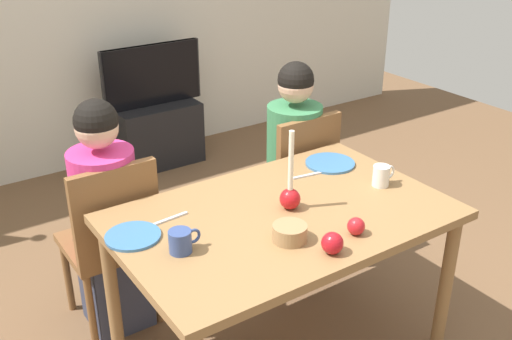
{
  "coord_description": "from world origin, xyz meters",
  "views": [
    {
      "loc": [
        -1.32,
        -1.76,
        1.99
      ],
      "look_at": [
        0.0,
        0.2,
        0.87
      ],
      "focal_mm": 42.03,
      "sensor_mm": 36.0,
      "label": 1
    }
  ],
  "objects_px": {
    "chair_left": "(112,236)",
    "apple_near_candle": "(356,226)",
    "plate_left": "(133,236)",
    "mug_right": "(382,176)",
    "person_right_child": "(293,167)",
    "candle_centerpiece": "(290,193)",
    "chair_right": "(296,179)",
    "tv": "(152,75)",
    "apple_by_left_plate": "(332,243)",
    "tv_stand": "(157,133)",
    "bowl_walnuts": "(290,233)",
    "person_left_child": "(108,222)",
    "mug_left": "(181,241)",
    "dining_table": "(282,230)",
    "plate_right": "(330,163)"
  },
  "relations": [
    {
      "from": "person_right_child",
      "to": "candle_centerpiece",
      "type": "distance_m",
      "value": 0.84
    },
    {
      "from": "tv_stand",
      "to": "plate_left",
      "type": "bearing_deg",
      "value": -116.75
    },
    {
      "from": "person_right_child",
      "to": "bowl_walnuts",
      "type": "xyz_separation_m",
      "value": [
        -0.65,
        -0.83,
        0.21
      ]
    },
    {
      "from": "chair_right",
      "to": "apple_near_candle",
      "type": "distance_m",
      "value": 1.03
    },
    {
      "from": "tv_stand",
      "to": "candle_centerpiece",
      "type": "xyz_separation_m",
      "value": [
        -0.43,
        -2.29,
        0.58
      ]
    },
    {
      "from": "chair_right",
      "to": "tv_stand",
      "type": "distance_m",
      "value": 1.72
    },
    {
      "from": "tv_stand",
      "to": "person_right_child",
      "type": "bearing_deg",
      "value": -87.45
    },
    {
      "from": "apple_near_candle",
      "to": "apple_by_left_plate",
      "type": "relative_size",
      "value": 0.84
    },
    {
      "from": "person_right_child",
      "to": "plate_left",
      "type": "bearing_deg",
      "value": -157.66
    },
    {
      "from": "plate_left",
      "to": "mug_right",
      "type": "distance_m",
      "value": 1.15
    },
    {
      "from": "apple_near_candle",
      "to": "apple_by_left_plate",
      "type": "height_order",
      "value": "apple_by_left_plate"
    },
    {
      "from": "chair_left",
      "to": "apple_by_left_plate",
      "type": "xyz_separation_m",
      "value": [
        0.51,
        -0.96,
        0.28
      ]
    },
    {
      "from": "candle_centerpiece",
      "to": "bowl_walnuts",
      "type": "bearing_deg",
      "value": -127.08
    },
    {
      "from": "person_left_child",
      "to": "tv",
      "type": "height_order",
      "value": "person_left_child"
    },
    {
      "from": "chair_left",
      "to": "candle_centerpiece",
      "type": "height_order",
      "value": "candle_centerpiece"
    },
    {
      "from": "chair_right",
      "to": "mug_right",
      "type": "height_order",
      "value": "chair_right"
    },
    {
      "from": "chair_right",
      "to": "tv",
      "type": "height_order",
      "value": "tv"
    },
    {
      "from": "person_right_child",
      "to": "mug_right",
      "type": "relative_size",
      "value": 9.63
    },
    {
      "from": "person_right_child",
      "to": "plate_right",
      "type": "distance_m",
      "value": 0.43
    },
    {
      "from": "person_left_child",
      "to": "apple_by_left_plate",
      "type": "xyz_separation_m",
      "value": [
        0.51,
        -0.99,
        0.22
      ]
    },
    {
      "from": "tv_stand",
      "to": "apple_by_left_plate",
      "type": "xyz_separation_m",
      "value": [
        -0.5,
        -2.65,
        0.55
      ]
    },
    {
      "from": "bowl_walnuts",
      "to": "apple_by_left_plate",
      "type": "height_order",
      "value": "apple_by_left_plate"
    },
    {
      "from": "dining_table",
      "to": "plate_right",
      "type": "xyz_separation_m",
      "value": [
        0.48,
        0.26,
        0.09
      ]
    },
    {
      "from": "plate_left",
      "to": "tv_stand",
      "type": "bearing_deg",
      "value": 63.25
    },
    {
      "from": "plate_right",
      "to": "person_left_child",
      "type": "bearing_deg",
      "value": 159.58
    },
    {
      "from": "plate_left",
      "to": "mug_right",
      "type": "height_order",
      "value": "mug_right"
    },
    {
      "from": "dining_table",
      "to": "mug_right",
      "type": "bearing_deg",
      "value": -4.87
    },
    {
      "from": "chair_left",
      "to": "apple_near_candle",
      "type": "xyz_separation_m",
      "value": [
        0.67,
        -0.91,
        0.27
      ]
    },
    {
      "from": "apple_near_candle",
      "to": "tv_stand",
      "type": "bearing_deg",
      "value": 82.6
    },
    {
      "from": "plate_left",
      "to": "apple_near_candle",
      "type": "distance_m",
      "value": 0.87
    },
    {
      "from": "plate_left",
      "to": "mug_left",
      "type": "distance_m",
      "value": 0.23
    },
    {
      "from": "plate_left",
      "to": "mug_left",
      "type": "bearing_deg",
      "value": -60.08
    },
    {
      "from": "chair_right",
      "to": "apple_near_candle",
      "type": "xyz_separation_m",
      "value": [
        -0.41,
        -0.91,
        0.27
      ]
    },
    {
      "from": "candle_centerpiece",
      "to": "apple_near_candle",
      "type": "relative_size",
      "value": 4.97
    },
    {
      "from": "person_left_child",
      "to": "candle_centerpiece",
      "type": "height_order",
      "value": "person_left_child"
    },
    {
      "from": "chair_left",
      "to": "chair_right",
      "type": "distance_m",
      "value": 1.09
    },
    {
      "from": "person_left_child",
      "to": "candle_centerpiece",
      "type": "bearing_deg",
      "value": -46.86
    },
    {
      "from": "dining_table",
      "to": "plate_left",
      "type": "relative_size",
      "value": 6.4
    },
    {
      "from": "chair_left",
      "to": "plate_left",
      "type": "bearing_deg",
      "value": -98.11
    },
    {
      "from": "chair_right",
      "to": "candle_centerpiece",
      "type": "distance_m",
      "value": 0.84
    },
    {
      "from": "tv",
      "to": "plate_left",
      "type": "relative_size",
      "value": 3.61
    },
    {
      "from": "chair_right",
      "to": "plate_right",
      "type": "distance_m",
      "value": 0.43
    },
    {
      "from": "tv_stand",
      "to": "mug_right",
      "type": "height_order",
      "value": "mug_right"
    },
    {
      "from": "chair_left",
      "to": "person_right_child",
      "type": "xyz_separation_m",
      "value": [
        1.09,
        0.03,
        0.06
      ]
    },
    {
      "from": "person_right_child",
      "to": "mug_left",
      "type": "xyz_separation_m",
      "value": [
        -1.04,
        -0.67,
        0.23
      ]
    },
    {
      "from": "person_right_child",
      "to": "candle_centerpiece",
      "type": "relative_size",
      "value": 3.31
    },
    {
      "from": "chair_right",
      "to": "apple_near_candle",
      "type": "bearing_deg",
      "value": -114.43
    },
    {
      "from": "mug_right",
      "to": "apple_near_candle",
      "type": "bearing_deg",
      "value": -146.91
    },
    {
      "from": "tv",
      "to": "mug_right",
      "type": "relative_size",
      "value": 6.49
    },
    {
      "from": "person_right_child",
      "to": "candle_centerpiece",
      "type": "bearing_deg",
      "value": -128.64
    }
  ]
}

